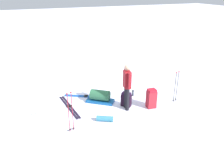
{
  "coord_description": "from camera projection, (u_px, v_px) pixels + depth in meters",
  "views": [
    {
      "loc": [
        3.13,
        7.39,
        4.16
      ],
      "look_at": [
        0.0,
        0.0,
        0.7
      ],
      "focal_mm": 36.95,
      "sensor_mm": 36.0,
      "label": 1
    }
  ],
  "objects": [
    {
      "name": "ground_plane",
      "position": [
        112.0,
        100.0,
        9.02
      ],
      "size": [
        80.0,
        80.0,
        0.0
      ],
      "primitive_type": "plane",
      "color": "white"
    },
    {
      "name": "skier_standing",
      "position": [
        127.0,
        85.0,
        8.05
      ],
      "size": [
        0.28,
        0.56,
        1.7
      ],
      "color": "black",
      "rests_on": "ground_plane"
    },
    {
      "name": "ski_pair_near",
      "position": [
        69.0,
        107.0,
        8.52
      ],
      "size": [
        0.37,
        1.91,
        0.05
      ],
      "color": "black",
      "rests_on": "ground_plane"
    },
    {
      "name": "ski_pair_far",
      "position": [
        86.0,
        96.0,
        9.31
      ],
      "size": [
        1.62,
        1.04,
        0.05
      ],
      "color": "#1E54AF",
      "rests_on": "ground_plane"
    },
    {
      "name": "backpack_large_dark",
      "position": [
        126.0,
        99.0,
        8.51
      ],
      "size": [
        0.4,
        0.42,
        0.54
      ],
      "color": "black",
      "rests_on": "ground_plane"
    },
    {
      "name": "backpack_bright",
      "position": [
        151.0,
        99.0,
        8.38
      ],
      "size": [
        0.35,
        0.31,
        0.73
      ],
      "color": "maroon",
      "rests_on": "ground_plane"
    },
    {
      "name": "ski_poles_planted_near",
      "position": [
        70.0,
        110.0,
        6.86
      ],
      "size": [
        0.2,
        0.11,
        1.31
      ],
      "color": "maroon",
      "rests_on": "ground_plane"
    },
    {
      "name": "ski_poles_planted_far",
      "position": [
        176.0,
        85.0,
        8.69
      ],
      "size": [
        0.21,
        0.11,
        1.22
      ],
      "color": "black",
      "rests_on": "ground_plane"
    },
    {
      "name": "gear_sled",
      "position": [
        100.0,
        97.0,
        8.81
      ],
      "size": [
        1.1,
        1.0,
        0.49
      ],
      "color": "#124D8D",
      "rests_on": "ground_plane"
    },
    {
      "name": "sleeping_mat_rolled",
      "position": [
        105.0,
        119.0,
        7.62
      ],
      "size": [
        0.57,
        0.43,
        0.18
      ],
      "primitive_type": "cylinder",
      "rotation": [
        0.0,
        1.57,
        2.62
      ],
      "color": "teal",
      "rests_on": "ground_plane"
    },
    {
      "name": "thermos_bottle",
      "position": [
        133.0,
        93.0,
        9.35
      ],
      "size": [
        0.07,
        0.07,
        0.26
      ],
      "primitive_type": "cylinder",
      "color": "black",
      "rests_on": "ground_plane"
    }
  ]
}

